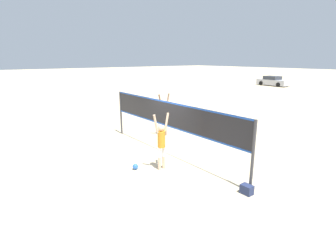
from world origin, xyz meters
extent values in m
plane|color=#C6B28C|center=(0.00, 0.00, 0.00)|extent=(200.00, 200.00, 0.00)
cylinder|color=#38383D|center=(-4.14, 0.00, 1.15)|extent=(0.10, 0.10, 2.31)
cylinder|color=#38383D|center=(4.14, 0.00, 1.15)|extent=(0.10, 0.10, 2.31)
cube|color=black|center=(0.00, 0.00, 1.78)|extent=(8.19, 0.02, 1.06)
cube|color=#1E4CB2|center=(0.00, 0.00, 2.28)|extent=(8.19, 0.03, 0.06)
cube|color=#1E4CB2|center=(0.00, 0.00, 1.28)|extent=(8.19, 0.03, 0.06)
cylinder|color=beige|center=(1.05, -1.23, 0.24)|extent=(0.11, 0.11, 0.48)
cylinder|color=white|center=(1.05, -1.23, 0.67)|extent=(0.12, 0.12, 0.39)
cylinder|color=beige|center=(1.05, -1.03, 0.24)|extent=(0.11, 0.11, 0.48)
cylinder|color=white|center=(1.05, -1.03, 0.67)|extent=(0.12, 0.12, 0.39)
cylinder|color=orange|center=(1.05, -1.13, 1.17)|extent=(0.28, 0.28, 0.61)
sphere|color=beige|center=(1.05, -1.13, 1.60)|extent=(0.24, 0.24, 0.24)
cylinder|color=beige|center=(1.05, -1.37, 1.78)|extent=(0.08, 0.22, 0.69)
cylinder|color=beige|center=(1.05, -0.89, 1.78)|extent=(0.08, 0.22, 0.69)
cylinder|color=#8C664C|center=(-2.37, 1.69, 0.25)|extent=(0.11, 0.11, 0.50)
cylinder|color=#1E47A5|center=(-2.37, 1.69, 0.71)|extent=(0.12, 0.12, 0.41)
cylinder|color=#8C664C|center=(-2.37, 1.49, 0.25)|extent=(0.11, 0.11, 0.50)
cylinder|color=#1E47A5|center=(-2.37, 1.49, 0.71)|extent=(0.12, 0.12, 0.41)
cylinder|color=#8C664C|center=(-2.37, 1.59, 1.24)|extent=(0.28, 0.28, 0.65)
sphere|color=#8C664C|center=(-2.37, 1.59, 1.69)|extent=(0.25, 0.25, 0.25)
cylinder|color=#8C664C|center=(-2.37, 1.84, 1.89)|extent=(0.08, 0.23, 0.73)
cylinder|color=#8C664C|center=(-2.37, 1.35, 1.89)|extent=(0.08, 0.23, 0.73)
sphere|color=blue|center=(0.48, -1.93, 0.11)|extent=(0.22, 0.22, 0.22)
cube|color=navy|center=(4.16, -0.20, 0.15)|extent=(0.36, 0.26, 0.29)
cube|color=#B7B7BC|center=(-12.99, 30.23, 0.52)|extent=(4.91, 2.30, 0.78)
cube|color=#2D333D|center=(-13.23, 30.25, 1.17)|extent=(2.29, 1.91, 0.51)
cylinder|color=black|center=(-11.44, 30.97, 0.32)|extent=(0.66, 0.28, 0.64)
cylinder|color=black|center=(-11.61, 29.21, 0.32)|extent=(0.66, 0.28, 0.64)
cylinder|color=black|center=(-14.37, 31.25, 0.32)|extent=(0.66, 0.28, 0.64)
cylinder|color=black|center=(-14.54, 29.48, 0.32)|extent=(0.66, 0.28, 0.64)
camera|label=1|loc=(8.38, -6.57, 4.04)|focal=28.00mm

